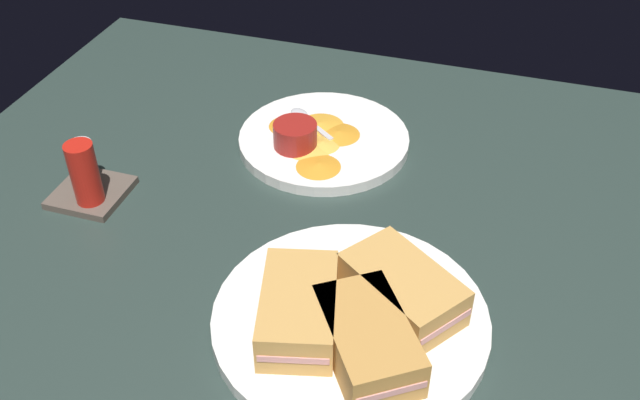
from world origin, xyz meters
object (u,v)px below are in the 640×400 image
(plate_sandwich_main, at_px, (350,320))
(condiment_caddy, at_px, (87,177))
(spoon_by_dark_ramekin, at_px, (357,316))
(sandwich_half_extra, at_px, (402,289))
(spoon_by_gravy_ramekin, at_px, (304,118))
(sandwich_half_far, at_px, (368,340))
(ramekin_dark_sauce, at_px, (414,298))
(plate_chips_companion, at_px, (324,140))
(sandwich_half_near, at_px, (299,309))
(ramekin_light_gravy, at_px, (295,134))

(plate_sandwich_main, height_order, condiment_caddy, condiment_caddy)
(spoon_by_dark_ramekin, bearing_deg, sandwich_half_extra, -50.66)
(condiment_caddy, bearing_deg, spoon_by_gravy_ramekin, -41.52)
(plate_sandwich_main, bearing_deg, sandwich_half_far, -147.63)
(spoon_by_gravy_ramekin, bearing_deg, plate_sandwich_main, -154.14)
(sandwich_half_extra, bearing_deg, condiment_caddy, 79.68)
(sandwich_half_extra, distance_m, ramekin_dark_sauce, 0.02)
(plate_sandwich_main, relative_size, condiment_caddy, 3.12)
(plate_chips_companion, bearing_deg, plate_sandwich_main, -157.94)
(plate_sandwich_main, height_order, sandwich_half_extra, sandwich_half_extra)
(sandwich_half_near, distance_m, spoon_by_gravy_ramekin, 0.40)
(sandwich_half_extra, bearing_deg, ramekin_light_gravy, 39.46)
(sandwich_half_extra, bearing_deg, plate_sandwich_main, 122.37)
(sandwich_half_near, bearing_deg, plate_sandwich_main, -57.63)
(sandwich_half_near, height_order, spoon_by_dark_ramekin, sandwich_half_near)
(spoon_by_gravy_ramekin, bearing_deg, ramekin_light_gravy, -171.74)
(sandwich_half_near, xyz_separation_m, sandwich_half_far, (-0.02, -0.08, 0.00))
(condiment_caddy, bearing_deg, plate_sandwich_main, -105.83)
(plate_sandwich_main, relative_size, ramekin_light_gravy, 4.84)
(sandwich_half_near, height_order, ramekin_light_gravy, sandwich_half_near)
(ramekin_dark_sauce, distance_m, plate_chips_companion, 0.35)
(sandwich_half_far, distance_m, sandwich_half_extra, 0.08)
(plate_sandwich_main, xyz_separation_m, sandwich_half_far, (-0.05, -0.03, 0.03))
(sandwich_half_near, relative_size, sandwich_half_far, 0.97)
(sandwich_half_extra, bearing_deg, ramekin_dark_sauce, -105.15)
(sandwich_half_extra, bearing_deg, plate_chips_companion, 31.49)
(ramekin_light_gravy, bearing_deg, plate_chips_companion, -39.81)
(ramekin_dark_sauce, height_order, ramekin_light_gravy, ramekin_light_gravy)
(spoon_by_dark_ramekin, xyz_separation_m, spoon_by_gravy_ramekin, (0.35, 0.18, 0.00))
(ramekin_light_gravy, distance_m, condiment_caddy, 0.28)
(sandwich_half_near, distance_m, plate_chips_companion, 0.36)
(sandwich_half_extra, height_order, ramekin_dark_sauce, sandwich_half_extra)
(plate_sandwich_main, distance_m, ramekin_dark_sauce, 0.07)
(spoon_by_gravy_ramekin, bearing_deg, sandwich_half_extra, -145.81)
(plate_chips_companion, bearing_deg, sandwich_half_far, -156.49)
(plate_sandwich_main, bearing_deg, sandwich_half_near, 122.37)
(sandwich_half_near, distance_m, ramekin_dark_sauce, 0.12)
(ramekin_dark_sauce, bearing_deg, condiment_caddy, 79.52)
(spoon_by_dark_ramekin, height_order, spoon_by_gravy_ramekin, same)
(ramekin_dark_sauce, relative_size, spoon_by_gravy_ramekin, 0.91)
(plate_chips_companion, xyz_separation_m, ramekin_light_gravy, (-0.04, 0.03, 0.03))
(plate_sandwich_main, distance_m, plate_chips_companion, 0.34)
(plate_sandwich_main, height_order, spoon_by_dark_ramekin, spoon_by_dark_ramekin)
(plate_chips_companion, bearing_deg, condiment_caddy, 129.58)
(condiment_caddy, bearing_deg, sandwich_half_near, -112.47)
(spoon_by_dark_ramekin, height_order, condiment_caddy, condiment_caddy)
(sandwich_half_far, height_order, ramekin_dark_sauce, sandwich_half_far)
(sandwich_half_extra, xyz_separation_m, spoon_by_dark_ramekin, (-0.03, 0.04, -0.02))
(plate_sandwich_main, height_order, ramekin_dark_sauce, ramekin_dark_sauce)
(sandwich_half_far, height_order, plate_chips_companion, sandwich_half_far)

